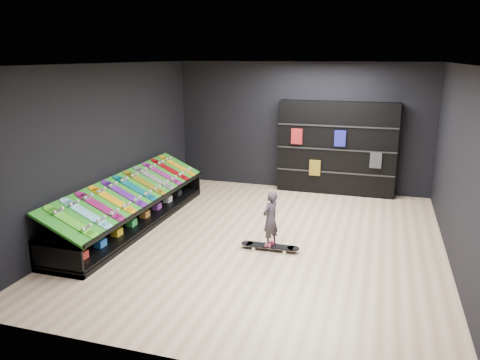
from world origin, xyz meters
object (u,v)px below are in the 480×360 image
(display_rack, at_px, (134,213))
(back_shelving, at_px, (336,148))
(floor_skateboard, at_px, (270,248))
(child, at_px, (270,229))

(display_rack, bearing_deg, back_shelving, 44.20)
(display_rack, distance_m, floor_skateboard, 2.79)
(display_rack, bearing_deg, child, -8.32)
(display_rack, distance_m, child, 2.79)
(back_shelving, xyz_separation_m, child, (-0.66, -3.72, -0.70))
(back_shelving, bearing_deg, child, -100.04)
(floor_skateboard, relative_size, child, 1.76)
(back_shelving, relative_size, floor_skateboard, 2.72)
(display_rack, xyz_separation_m, back_shelving, (3.41, 3.32, 0.82))
(back_shelving, relative_size, child, 4.79)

